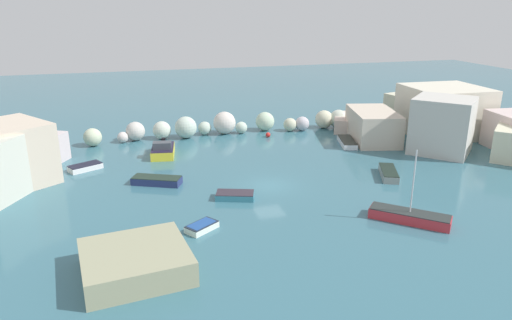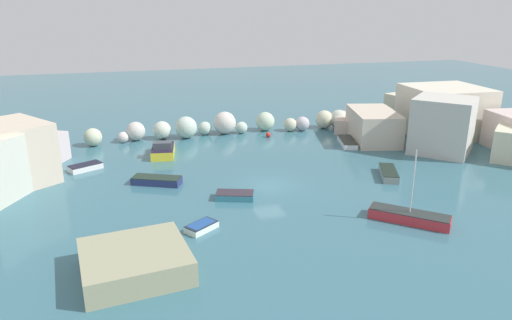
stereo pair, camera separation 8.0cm
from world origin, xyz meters
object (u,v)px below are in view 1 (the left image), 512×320
stone_dock (136,262)px  moored_boat_2 (163,150)px  moored_boat_3 (157,181)px  moored_boat_0 (409,216)px  moored_boat_6 (389,173)px  moored_boat_5 (347,142)px  moored_boat_4 (202,227)px  channel_buoy (268,135)px  moored_boat_1 (235,195)px  moored_boat_7 (85,167)px

stone_dock → moored_boat_2: moored_boat_2 is taller
stone_dock → moored_boat_3: (2.31, 14.50, -0.43)m
stone_dock → moored_boat_0: (19.53, 1.75, -0.35)m
moored_boat_6 → moored_boat_5: bearing=17.8°
moored_boat_5 → moored_boat_6: size_ratio=1.09×
moored_boat_4 → moored_boat_6: bearing=163.2°
moored_boat_0 → moored_boat_2: 26.31m
channel_buoy → moored_boat_1: 19.09m
moored_boat_0 → moored_boat_5: moored_boat_0 is taller
stone_dock → channel_buoy: size_ratio=10.25×
stone_dock → channel_buoy: bearing=58.5°
channel_buoy → moored_boat_6: 17.38m
moored_boat_6 → moored_boat_1: bearing=117.9°
moored_boat_0 → moored_boat_4: (-14.86, 2.77, -0.15)m
moored_boat_3 → moored_boat_7: size_ratio=1.36×
stone_dock → moored_boat_7: 20.60m
stone_dock → moored_boat_1: stone_dock is taller
moored_boat_3 → moored_boat_7: bearing=-17.3°
moored_boat_0 → moored_boat_6: bearing=110.7°
moored_boat_4 → moored_boat_7: bearing=-96.2°
moored_boat_5 → moored_boat_1: bearing=-38.3°
stone_dock → moored_boat_3: stone_dock is taller
channel_buoy → moored_boat_4: channel_buoy is taller
moored_boat_2 → moored_boat_6: (19.48, -12.05, -0.26)m
moored_boat_1 → moored_boat_6: (14.85, 1.23, 0.07)m
moored_boat_0 → moored_boat_1: (-11.30, 7.66, -0.14)m
moored_boat_1 → moored_boat_5: 19.76m
moored_boat_7 → moored_boat_2: bearing=170.8°
moored_boat_2 → moored_boat_3: 8.31m
stone_dock → moored_boat_6: (23.08, 10.64, -0.42)m
moored_boat_3 → moored_boat_7: (-6.32, 5.70, -0.05)m
moored_boat_1 → moored_boat_6: bearing=-156.9°
stone_dock → moored_boat_6: size_ratio=1.42×
stone_dock → moored_boat_5: 32.10m
moored_boat_0 → moored_boat_7: size_ratio=1.65×
channel_buoy → moored_boat_7: size_ratio=0.18×
moored_boat_2 → moored_boat_4: 18.21m
moored_boat_0 → moored_boat_1: 13.65m
moored_boat_2 → moored_boat_3: size_ratio=0.99×
channel_buoy → moored_boat_2: moored_boat_2 is taller
stone_dock → moored_boat_0: size_ratio=1.10×
moored_boat_0 → moored_boat_6: 9.57m
moored_boat_1 → moored_boat_2: moored_boat_2 is taller
channel_buoy → moored_boat_7: bearing=-162.3°
moored_boat_3 → moored_boat_4: 10.24m
channel_buoy → moored_boat_5: (7.71, -5.45, 0.01)m
stone_dock → moored_boat_5: bearing=41.4°
moored_boat_1 → moored_boat_2: (-4.64, 13.28, 0.32)m
moored_boat_0 → moored_boat_4: size_ratio=2.13×
moored_boat_5 → stone_dock: bearing=-33.6°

